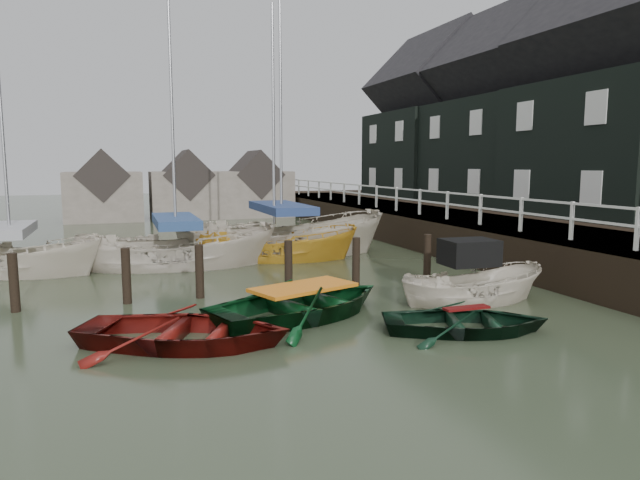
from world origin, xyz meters
name	(u,v)px	position (x,y,z in m)	size (l,w,h in m)	color
ground	(274,324)	(0.00, 0.00, 0.00)	(120.00, 120.00, 0.00)	#303924
pier	(426,228)	(9.48, 10.00, 0.71)	(3.04, 32.00, 2.70)	black
land_strip	(530,239)	(15.00, 10.00, 0.00)	(14.00, 38.00, 1.50)	black
quay_houses	(557,113)	(14.99, 8.66, 5.68)	(6.52, 28.14, 10.01)	black
mooring_pilings	(203,279)	(-1.11, 3.00, 0.50)	(13.72, 0.22, 1.80)	black
far_sheds	(184,189)	(0.83, 26.00, 1.86)	(14.00, 4.08, 4.39)	#665B51
rowboat_red	(185,345)	(-2.00, -0.88, 0.00)	(2.93, 4.10, 0.85)	#5F110D
rowboat_green	(304,317)	(0.78, 0.32, 0.00)	(3.24, 4.54, 0.94)	black
rowboat_dkgreen	(466,332)	(3.61, -1.90, 0.00)	(2.44, 3.42, 0.71)	black
motorboat	(472,298)	(5.20, 0.23, 0.11)	(3.96, 1.65, 2.33)	beige
sailboat_a	(12,272)	(-6.41, 8.34, 0.06)	(6.44, 4.58, 10.02)	beige
sailboat_b	(177,265)	(-1.33, 7.97, 0.06)	(7.03, 3.40, 11.87)	beige
sailboat_c	(275,259)	(2.21, 8.31, 0.01)	(6.45, 4.04, 10.19)	gold
sailboat_d	(282,253)	(2.73, 9.23, 0.06)	(8.35, 4.27, 12.95)	beige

